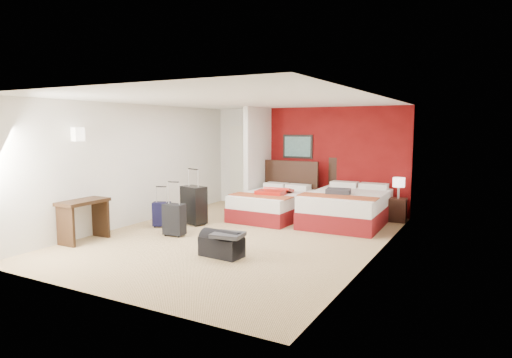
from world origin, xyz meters
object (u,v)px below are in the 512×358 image
Objects in this scene: nightstand at (398,210)px; desk at (84,221)px; table_lamp at (399,188)px; suitcase_navy at (162,215)px; bed_left at (273,205)px; suitcase_black at (194,206)px; suitcase_charcoal at (174,221)px; red_suitcase_open at (275,191)px; duffel_bag at (222,246)px; bed_right at (347,208)px.

desk is (-4.57, -4.40, 0.12)m from nightstand.
table_lamp reaches higher than suitcase_navy.
bed_left is 2.12× the size of desk.
suitcase_black is at bearing 65.06° from desk.
nightstand is 5.01m from suitcase_navy.
suitcase_black is at bearing 99.72° from suitcase_charcoal.
table_lamp is 0.79× the size of suitcase_charcoal.
bed_left is at bearing 57.55° from desk.
bed_left is 3.95× the size of suitcase_navy.
table_lamp is (2.43, 1.08, 0.11)m from red_suitcase_open.
nightstand is 0.56× the size of desk.
red_suitcase_open is at bearing 55.56° from desk.
suitcase_black is at bearing 141.36° from duffel_bag.
suitcase_black is 2.43m from duffel_bag.
desk reaches higher than red_suitcase_open.
bed_left is at bearing 130.12° from red_suitcase_open.
suitcase_black reaches higher than duffel_bag.
suitcase_charcoal is at bearing -140.83° from nightstand.
suitcase_charcoal is (-3.42, -3.31, 0.04)m from nightstand.
suitcase_black reaches higher than bed_left.
nightstand is 0.88× the size of suitcase_charcoal.
desk reaches higher than bed_left.
bed_right is at bearing 43.44° from desk.
desk is at bearing -119.46° from bed_left.
red_suitcase_open is 1.82× the size of table_lamp.
table_lamp reaches higher than bed_right.
nightstand is at bearing 68.81° from duffel_bag.
suitcase_black is at bearing -128.85° from bed_left.
nightstand is (2.43, 1.08, -0.37)m from red_suitcase_open.
duffel_bag is at bearing -30.25° from suitcase_charcoal.
bed_left is at bearing 63.45° from suitcase_charcoal.
bed_left is 2.50m from suitcase_charcoal.
suitcase_charcoal is 0.85× the size of duffel_bag.
table_lamp reaches higher than suitcase_black.
duffel_bag is at bearing -115.67° from table_lamp.
suitcase_charcoal is (-0.99, -2.24, -0.33)m from red_suitcase_open.
suitcase_navy is 0.54× the size of desk.
desk is at bearing -136.10° from table_lamp.
table_lamp is (0.90, 0.72, 0.40)m from bed_right.
nightstand is 4.76m from suitcase_charcoal.
bed_left reaches higher than suitcase_navy.
duffel_bag is at bearing -108.67° from bed_right.
suitcase_black is at bearing -151.15° from bed_right.
suitcase_navy is 1.61m from desk.
bed_right is 1.59m from red_suitcase_open.
suitcase_navy is at bearing -138.32° from red_suitcase_open.
suitcase_black is 1.61× the size of suitcase_navy.
table_lamp reaches higher than duffel_bag.
desk reaches higher than suitcase_navy.
bed_right is 2.67× the size of red_suitcase_open.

